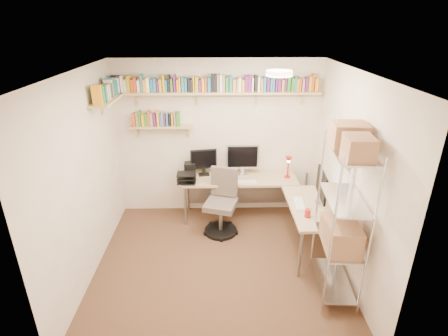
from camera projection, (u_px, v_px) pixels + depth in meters
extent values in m
plane|color=#4F3122|center=(218.00, 263.00, 4.68)|extent=(3.20, 3.20, 0.00)
cube|color=beige|center=(217.00, 139.00, 5.57)|extent=(3.20, 0.04, 2.50)
cube|color=beige|center=(84.00, 180.00, 4.16)|extent=(0.04, 3.00, 2.50)
cube|color=beige|center=(350.00, 178.00, 4.22)|extent=(0.04, 3.00, 2.50)
cube|color=beige|center=(218.00, 258.00, 2.81)|extent=(3.20, 0.04, 2.50)
cube|color=white|center=(217.00, 72.00, 3.70)|extent=(3.20, 3.00, 0.04)
cube|color=silver|center=(338.00, 140.00, 4.61)|extent=(0.01, 0.30, 0.42)
cube|color=silver|center=(348.00, 154.00, 4.26)|extent=(0.01, 0.28, 0.38)
cylinder|color=#FFEAC6|center=(279.00, 73.00, 3.91)|extent=(0.30, 0.30, 0.06)
cube|color=tan|center=(217.00, 92.00, 5.15)|extent=(3.05, 0.25, 0.03)
cube|color=tan|center=(108.00, 99.00, 4.73)|extent=(0.25, 1.00, 0.03)
cube|color=tan|center=(162.00, 126.00, 5.36)|extent=(0.95, 0.20, 0.02)
cube|color=tan|center=(137.00, 97.00, 5.21)|extent=(0.03, 0.20, 0.20)
cube|color=tan|center=(197.00, 96.00, 5.23)|extent=(0.03, 0.20, 0.20)
cube|color=tan|center=(257.00, 96.00, 5.25)|extent=(0.03, 0.20, 0.20)
cube|color=tan|center=(303.00, 96.00, 5.26)|extent=(0.03, 0.20, 0.20)
cube|color=gray|center=(116.00, 85.00, 5.08)|extent=(0.02, 0.14, 0.20)
cube|color=#611C69|center=(119.00, 84.00, 5.07)|extent=(0.04, 0.11, 0.23)
cube|color=white|center=(122.00, 84.00, 5.07)|extent=(0.04, 0.13, 0.23)
cube|color=white|center=(126.00, 86.00, 5.08)|extent=(0.04, 0.12, 0.18)
cube|color=gold|center=(129.00, 84.00, 5.07)|extent=(0.04, 0.15, 0.23)
cube|color=#CB461B|center=(133.00, 86.00, 5.08)|extent=(0.04, 0.13, 0.18)
cube|color=#CB461B|center=(136.00, 85.00, 5.08)|extent=(0.04, 0.11, 0.20)
cube|color=white|center=(139.00, 86.00, 5.09)|extent=(0.04, 0.12, 0.17)
cube|color=teal|center=(142.00, 83.00, 5.07)|extent=(0.04, 0.14, 0.25)
cube|color=orange|center=(145.00, 86.00, 5.09)|extent=(0.04, 0.15, 0.18)
cube|color=white|center=(148.00, 85.00, 5.08)|extent=(0.04, 0.14, 0.20)
cube|color=teal|center=(152.00, 85.00, 5.09)|extent=(0.04, 0.15, 0.19)
cube|color=teal|center=(155.00, 85.00, 5.09)|extent=(0.04, 0.13, 0.20)
cube|color=#611C69|center=(158.00, 86.00, 5.09)|extent=(0.03, 0.11, 0.17)
cube|color=gold|center=(161.00, 85.00, 5.09)|extent=(0.04, 0.14, 0.19)
cube|color=orange|center=(164.00, 83.00, 5.08)|extent=(0.03, 0.14, 0.24)
cube|color=teal|center=(166.00, 86.00, 5.10)|extent=(0.03, 0.12, 0.17)
cube|color=black|center=(169.00, 83.00, 5.08)|extent=(0.03, 0.14, 0.24)
cube|color=#307627|center=(172.00, 85.00, 5.09)|extent=(0.03, 0.14, 0.19)
cube|color=#611C69|center=(175.00, 83.00, 5.08)|extent=(0.03, 0.11, 0.24)
cube|color=orange|center=(178.00, 86.00, 5.10)|extent=(0.02, 0.15, 0.18)
cube|color=orange|center=(180.00, 84.00, 5.09)|extent=(0.02, 0.12, 0.21)
cube|color=teal|center=(183.00, 85.00, 5.09)|extent=(0.04, 0.12, 0.20)
cube|color=teal|center=(186.00, 85.00, 5.10)|extent=(0.03, 0.15, 0.20)
cube|color=black|center=(189.00, 85.00, 5.10)|extent=(0.03, 0.13, 0.19)
cube|color=black|center=(191.00, 85.00, 5.10)|extent=(0.03, 0.14, 0.18)
cube|color=gold|center=(194.00, 84.00, 5.09)|extent=(0.02, 0.11, 0.23)
cube|color=gold|center=(197.00, 84.00, 5.10)|extent=(0.04, 0.12, 0.21)
cube|color=#611C69|center=(200.00, 85.00, 5.10)|extent=(0.03, 0.15, 0.18)
cube|color=orange|center=(203.00, 85.00, 5.10)|extent=(0.04, 0.14, 0.19)
cube|color=#CB461B|center=(206.00, 84.00, 5.10)|extent=(0.03, 0.15, 0.21)
cube|color=teal|center=(209.00, 84.00, 5.10)|extent=(0.04, 0.15, 0.20)
cube|color=black|center=(212.00, 83.00, 5.09)|extent=(0.03, 0.13, 0.25)
cube|color=black|center=(215.00, 83.00, 5.09)|extent=(0.04, 0.12, 0.25)
cube|color=gray|center=(218.00, 83.00, 5.10)|extent=(0.03, 0.13, 0.24)
cube|color=white|center=(221.00, 83.00, 5.10)|extent=(0.04, 0.13, 0.25)
cube|color=gray|center=(224.00, 83.00, 5.10)|extent=(0.03, 0.12, 0.24)
cube|color=#307627|center=(227.00, 84.00, 5.10)|extent=(0.04, 0.14, 0.21)
cube|color=teal|center=(231.00, 84.00, 5.10)|extent=(0.04, 0.11, 0.23)
cube|color=orange|center=(234.00, 85.00, 5.11)|extent=(0.04, 0.11, 0.18)
cube|color=gray|center=(237.00, 85.00, 5.11)|extent=(0.03, 0.14, 0.18)
cube|color=white|center=(240.00, 84.00, 5.11)|extent=(0.04, 0.12, 0.20)
cube|color=orange|center=(243.00, 85.00, 5.12)|extent=(0.04, 0.11, 0.17)
cube|color=#611C69|center=(246.00, 83.00, 5.11)|extent=(0.04, 0.13, 0.23)
cube|color=#611C69|center=(250.00, 83.00, 5.11)|extent=(0.04, 0.12, 0.23)
cube|color=white|center=(253.00, 84.00, 5.11)|extent=(0.02, 0.12, 0.20)
cube|color=black|center=(256.00, 83.00, 5.11)|extent=(0.04, 0.15, 0.23)
cube|color=white|center=(259.00, 84.00, 5.11)|extent=(0.03, 0.14, 0.22)
cube|color=orange|center=(261.00, 85.00, 5.12)|extent=(0.03, 0.13, 0.19)
cube|color=teal|center=(264.00, 84.00, 5.11)|extent=(0.04, 0.15, 0.21)
cube|color=#611C69|center=(268.00, 84.00, 5.12)|extent=(0.04, 0.11, 0.21)
cube|color=teal|center=(271.00, 85.00, 5.12)|extent=(0.03, 0.15, 0.19)
cube|color=teal|center=(273.00, 84.00, 5.12)|extent=(0.03, 0.12, 0.21)
cube|color=#611C69|center=(276.00, 85.00, 5.12)|extent=(0.03, 0.14, 0.19)
cube|color=#611C69|center=(279.00, 83.00, 5.11)|extent=(0.04, 0.14, 0.24)
cube|color=gold|center=(282.00, 85.00, 5.13)|extent=(0.03, 0.15, 0.17)
cube|color=#611C69|center=(285.00, 83.00, 5.12)|extent=(0.03, 0.11, 0.23)
cube|color=#307627|center=(288.00, 83.00, 5.12)|extent=(0.04, 0.13, 0.24)
cube|color=#307627|center=(292.00, 85.00, 5.13)|extent=(0.04, 0.13, 0.19)
cube|color=teal|center=(295.00, 84.00, 5.12)|extent=(0.03, 0.12, 0.21)
cube|color=gold|center=(297.00, 85.00, 5.13)|extent=(0.02, 0.13, 0.18)
cube|color=#CB461B|center=(299.00, 85.00, 5.13)|extent=(0.04, 0.12, 0.19)
cube|color=gray|center=(303.00, 85.00, 5.13)|extent=(0.03, 0.14, 0.19)
cube|color=#611C69|center=(306.00, 84.00, 5.13)|extent=(0.04, 0.12, 0.20)
cube|color=gold|center=(309.00, 84.00, 5.13)|extent=(0.04, 0.13, 0.22)
cube|color=#CB461B|center=(312.00, 83.00, 5.12)|extent=(0.03, 0.12, 0.25)
cube|color=orange|center=(316.00, 85.00, 5.13)|extent=(0.04, 0.14, 0.19)
cube|color=orange|center=(97.00, 95.00, 4.28)|extent=(0.12, 0.04, 0.25)
cube|color=#307627|center=(98.00, 95.00, 4.33)|extent=(0.13, 0.04, 0.23)
cube|color=teal|center=(99.00, 95.00, 4.37)|extent=(0.13, 0.04, 0.21)
cube|color=#307627|center=(101.00, 94.00, 4.42)|extent=(0.15, 0.03, 0.23)
cube|color=teal|center=(102.00, 94.00, 4.46)|extent=(0.14, 0.04, 0.21)
cube|color=white|center=(103.00, 94.00, 4.52)|extent=(0.12, 0.04, 0.19)
cube|color=#CB461B|center=(104.00, 92.00, 4.55)|extent=(0.12, 0.03, 0.21)
cube|color=white|center=(105.00, 92.00, 4.59)|extent=(0.14, 0.04, 0.20)
cube|color=#611C69|center=(106.00, 92.00, 4.63)|extent=(0.11, 0.04, 0.20)
cube|color=#307627|center=(107.00, 91.00, 4.68)|extent=(0.11, 0.04, 0.20)
cube|color=#611C69|center=(108.00, 90.00, 4.72)|extent=(0.12, 0.03, 0.19)
cube|color=white|center=(108.00, 88.00, 4.74)|extent=(0.11, 0.03, 0.23)
cube|color=teal|center=(109.00, 87.00, 4.77)|extent=(0.12, 0.04, 0.25)
cube|color=#307627|center=(110.00, 87.00, 4.82)|extent=(0.14, 0.03, 0.24)
cube|color=teal|center=(111.00, 88.00, 4.87)|extent=(0.12, 0.04, 0.20)
cube|color=teal|center=(112.00, 87.00, 4.92)|extent=(0.15, 0.03, 0.19)
cube|color=gold|center=(113.00, 88.00, 4.96)|extent=(0.13, 0.02, 0.17)
cube|color=white|center=(114.00, 86.00, 4.99)|extent=(0.12, 0.04, 0.20)
cube|color=white|center=(115.00, 85.00, 5.02)|extent=(0.14, 0.03, 0.21)
cube|color=black|center=(115.00, 84.00, 5.06)|extent=(0.11, 0.03, 0.24)
cube|color=#CB461B|center=(135.00, 120.00, 5.31)|extent=(0.04, 0.13, 0.19)
cube|color=gray|center=(138.00, 119.00, 5.31)|extent=(0.03, 0.12, 0.21)
cube|color=#307627|center=(140.00, 118.00, 5.31)|extent=(0.03, 0.14, 0.23)
cube|color=orange|center=(143.00, 120.00, 5.32)|extent=(0.04, 0.13, 0.18)
cube|color=#307627|center=(147.00, 119.00, 5.31)|extent=(0.04, 0.12, 0.19)
cube|color=#CB461B|center=(149.00, 118.00, 5.31)|extent=(0.04, 0.12, 0.23)
cube|color=gray|center=(152.00, 119.00, 5.32)|extent=(0.03, 0.13, 0.19)
cube|color=#611C69|center=(155.00, 120.00, 5.32)|extent=(0.03, 0.14, 0.19)
cube|color=orange|center=(158.00, 118.00, 5.31)|extent=(0.04, 0.12, 0.23)
cube|color=teal|center=(161.00, 119.00, 5.32)|extent=(0.03, 0.12, 0.20)
cube|color=gray|center=(163.00, 119.00, 5.31)|extent=(0.02, 0.14, 0.21)
cube|color=#611C69|center=(165.00, 120.00, 5.32)|extent=(0.03, 0.15, 0.18)
cube|color=teal|center=(167.00, 119.00, 5.32)|extent=(0.03, 0.13, 0.20)
cube|color=black|center=(170.00, 120.00, 5.32)|extent=(0.02, 0.11, 0.19)
cube|color=orange|center=(172.00, 119.00, 5.32)|extent=(0.02, 0.13, 0.19)
cube|color=gray|center=(175.00, 118.00, 5.32)|extent=(0.03, 0.11, 0.22)
cube|color=#307627|center=(178.00, 119.00, 5.32)|extent=(0.04, 0.14, 0.21)
cube|color=tan|center=(240.00, 179.00, 5.54)|extent=(1.80, 0.57, 0.04)
cube|color=tan|center=(310.00, 207.00, 4.71)|extent=(0.57, 1.23, 0.04)
cylinder|color=gray|center=(186.00, 206.00, 5.44)|extent=(0.04, 0.04, 0.66)
cylinder|color=gray|center=(188.00, 192.00, 5.88)|extent=(0.04, 0.04, 0.66)
cylinder|color=gray|center=(305.00, 191.00, 5.92)|extent=(0.04, 0.04, 0.66)
cylinder|color=gray|center=(300.00, 255.00, 4.32)|extent=(0.04, 0.04, 0.66)
cylinder|color=gray|center=(338.00, 254.00, 4.33)|extent=(0.04, 0.04, 0.66)
cube|color=gray|center=(238.00, 189.00, 5.89)|extent=(1.71, 0.02, 0.52)
cube|color=silver|center=(243.00, 157.00, 5.51)|extent=(0.52, 0.03, 0.40)
cube|color=black|center=(243.00, 157.00, 5.50)|extent=(0.47, 0.00, 0.34)
cube|color=black|center=(204.00, 159.00, 5.52)|extent=(0.42, 0.03, 0.32)
cube|color=black|center=(322.00, 184.00, 4.63)|extent=(0.03, 0.55, 0.36)
cube|color=silver|center=(320.00, 184.00, 4.63)|extent=(0.00, 0.50, 0.31)
cube|color=white|center=(243.00, 182.00, 5.37)|extent=(0.40, 0.12, 0.01)
cube|color=white|center=(299.00, 204.00, 4.74)|extent=(0.12, 0.38, 0.01)
cylinder|color=#B8100F|center=(287.00, 177.00, 5.54)|extent=(0.09, 0.09, 0.02)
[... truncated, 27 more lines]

